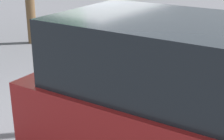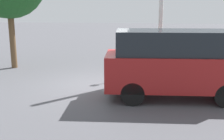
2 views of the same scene
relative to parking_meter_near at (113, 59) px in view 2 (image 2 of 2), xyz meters
The scene contains 4 objects.
ground_plane 1.32m from the parking_meter_near, 133.81° to the right, with size 80.00×80.00×0.00m, color #4C4C51.
parking_meter_near is the anchor object (origin of this frame).
lamp_post 2.64m from the parking_meter_near, 26.36° to the left, with size 0.44×0.44×6.66m.
parked_van 2.99m from the parking_meter_near, 39.67° to the right, with size 4.76×2.08×2.31m.
Camera 2 is at (1.89, -10.59, 3.10)m, focal length 45.00 mm.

